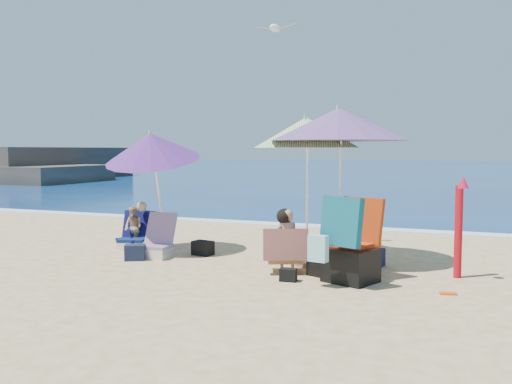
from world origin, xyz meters
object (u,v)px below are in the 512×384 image
(camp_chair_left, at_px, (333,257))
(umbrella_turquoise, at_px, (339,124))
(seagull, at_px, (275,28))
(umbrella_striped, at_px, (306,133))
(person_center, at_px, (286,242))
(chair_rainbow, at_px, (156,245))
(person_left, at_px, (135,227))
(furled_umbrella, at_px, (459,222))
(chair_navy, at_px, (134,239))
(umbrella_blue, at_px, (152,147))
(camp_chair_right, at_px, (349,251))

(camp_chair_left, bearing_deg, umbrella_turquoise, 98.80)
(seagull, bearing_deg, umbrella_striped, -39.27)
(person_center, height_order, seagull, seagull)
(umbrella_striped, height_order, chair_rainbow, umbrella_striped)
(person_left, bearing_deg, umbrella_striped, 9.51)
(furled_umbrella, bearing_deg, umbrella_turquoise, 164.12)
(umbrella_striped, height_order, camp_chair_left, umbrella_striped)
(furled_umbrella, relative_size, chair_navy, 2.02)
(umbrella_turquoise, bearing_deg, seagull, 143.50)
(chair_rainbow, relative_size, person_left, 0.85)
(chair_navy, bearing_deg, seagull, 27.80)
(umbrella_striped, bearing_deg, person_left, -170.49)
(person_left, bearing_deg, umbrella_turquoise, 1.41)
(person_center, bearing_deg, umbrella_turquoise, 64.92)
(umbrella_blue, distance_m, camp_chair_right, 3.94)
(umbrella_turquoise, distance_m, umbrella_blue, 3.17)
(umbrella_blue, xyz_separation_m, furled_umbrella, (4.93, -0.14, -1.03))
(chair_navy, relative_size, person_left, 0.84)
(camp_chair_left, relative_size, camp_chair_right, 0.75)
(seagull, bearing_deg, chair_rainbow, -130.07)
(chair_rainbow, distance_m, person_center, 2.42)
(furled_umbrella, bearing_deg, person_left, 175.60)
(seagull, bearing_deg, chair_navy, -152.20)
(chair_navy, xyz_separation_m, camp_chair_left, (3.82, -0.80, 0.09))
(chair_rainbow, bearing_deg, seagull, 49.93)
(umbrella_striped, relative_size, camp_chair_left, 2.68)
(chair_navy, distance_m, camp_chair_right, 4.28)
(umbrella_turquoise, relative_size, seagull, 3.22)
(umbrella_blue, distance_m, person_left, 1.56)
(umbrella_turquoise, distance_m, camp_chair_right, 2.19)
(camp_chair_left, relative_size, seagull, 1.13)
(umbrella_blue, bearing_deg, umbrella_striped, 17.64)
(camp_chair_right, height_order, seagull, seagull)
(camp_chair_left, bearing_deg, chair_rainbow, 175.24)
(umbrella_blue, distance_m, furled_umbrella, 5.04)
(umbrella_blue, relative_size, seagull, 2.86)
(chair_navy, bearing_deg, umbrella_blue, -23.08)
(camp_chair_left, height_order, person_left, camp_chair_left)
(person_left, bearing_deg, chair_rainbow, -36.96)
(furled_umbrella, distance_m, camp_chair_left, 1.78)
(umbrella_turquoise, height_order, camp_chair_left, umbrella_turquoise)
(chair_navy, xyz_separation_m, chair_rainbow, (0.80, -0.55, 0.01))
(chair_rainbow, bearing_deg, camp_chair_left, -4.76)
(umbrella_striped, xyz_separation_m, camp_chair_right, (1.09, -1.68, -1.62))
(chair_navy, xyz_separation_m, person_center, (3.18, -0.93, 0.28))
(umbrella_turquoise, distance_m, chair_navy, 4.18)
(chair_rainbow, bearing_deg, person_center, -9.14)
(umbrella_blue, bearing_deg, camp_chair_right, -13.97)
(chair_navy, height_order, camp_chair_left, camp_chair_left)
(person_left, distance_m, seagull, 4.36)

